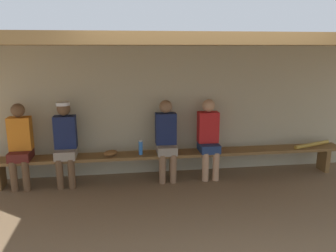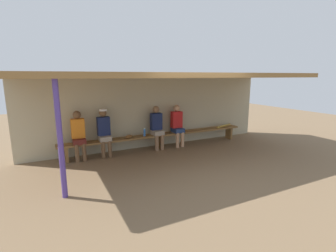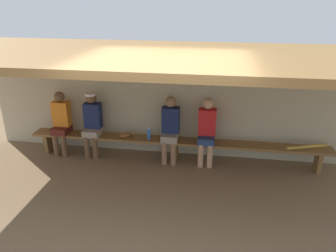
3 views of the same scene
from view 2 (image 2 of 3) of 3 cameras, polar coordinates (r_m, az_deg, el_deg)
The scene contains 12 objects.
ground_plane at distance 6.51m, azimuth 4.00°, elevation -8.66°, with size 24.00×24.00×0.00m, color brown.
back_wall at distance 7.97m, azimuth -3.20°, elevation 3.29°, with size 8.00×0.20×2.20m, color #B7AD8C.
dugout_roof at distance 6.71m, azimuth 1.19°, elevation 11.69°, with size 8.00×2.80×0.12m, color olive.
support_post at distance 4.84m, azimuth -23.71°, elevation -3.15°, with size 0.10×0.10×2.20m, color #4C388C.
bench at distance 7.71m, azimuth -1.81°, elevation -2.39°, with size 6.00×0.36×0.46m.
player_in_red at distance 7.59m, azimuth -2.59°, elevation 0.04°, with size 0.34×0.42×1.34m.
player_middle at distance 7.00m, azimuth -20.04°, elevation -1.65°, with size 0.34×0.42×1.34m.
player_rightmost at distance 7.90m, azimuth 2.18°, elevation 0.50°, with size 0.34×0.42×1.34m.
player_in_blue at distance 7.10m, azimuth -14.58°, elevation -1.00°, with size 0.34×0.42×1.34m.
water_bottle_blue at distance 7.43m, azimuth -5.48°, elevation -1.47°, with size 0.07×0.07×0.24m.
baseball_glove_tan at distance 7.30m, azimuth -9.08°, elevation -2.38°, with size 0.24×0.17×0.09m, color brown.
baseball_bat at distance 8.99m, azimuth 12.81°, elevation 0.05°, with size 0.07×0.07×0.82m, color #B28C33.
Camera 2 is at (-3.12, -5.25, 2.25)m, focal length 26.29 mm.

